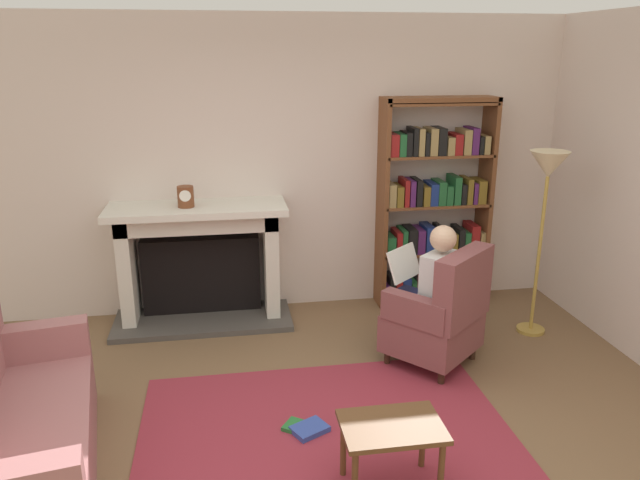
{
  "coord_description": "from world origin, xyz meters",
  "views": [
    {
      "loc": [
        -0.58,
        -2.99,
        2.37
      ],
      "look_at": [
        0.1,
        1.2,
        1.05
      ],
      "focal_mm": 34.07,
      "sensor_mm": 36.0,
      "label": 1
    }
  ],
  "objects_px": {
    "fireplace": "(200,259)",
    "floor_lamp": "(547,181)",
    "sofa_floral": "(13,435)",
    "mantel_clock": "(186,197)",
    "seated_reader": "(428,288)",
    "side_table": "(392,435)",
    "bookshelf": "(434,207)",
    "armchair_reading": "(440,315)"
  },
  "relations": [
    {
      "from": "fireplace",
      "to": "sofa_floral",
      "type": "height_order",
      "value": "fireplace"
    },
    {
      "from": "armchair_reading",
      "to": "side_table",
      "type": "height_order",
      "value": "armchair_reading"
    },
    {
      "from": "sofa_floral",
      "to": "floor_lamp",
      "type": "height_order",
      "value": "floor_lamp"
    },
    {
      "from": "armchair_reading",
      "to": "side_table",
      "type": "bearing_deg",
      "value": 19.14
    },
    {
      "from": "seated_reader",
      "to": "floor_lamp",
      "type": "xyz_separation_m",
      "value": [
        1.1,
        0.35,
        0.73
      ]
    },
    {
      "from": "mantel_clock",
      "to": "seated_reader",
      "type": "bearing_deg",
      "value": -28.33
    },
    {
      "from": "bookshelf",
      "to": "sofa_floral",
      "type": "relative_size",
      "value": 1.1
    },
    {
      "from": "armchair_reading",
      "to": "side_table",
      "type": "relative_size",
      "value": 1.73
    },
    {
      "from": "floor_lamp",
      "to": "side_table",
      "type": "bearing_deg",
      "value": -135.15
    },
    {
      "from": "fireplace",
      "to": "armchair_reading",
      "type": "distance_m",
      "value": 2.2
    },
    {
      "from": "bookshelf",
      "to": "floor_lamp",
      "type": "relative_size",
      "value": 1.24
    },
    {
      "from": "armchair_reading",
      "to": "seated_reader",
      "type": "bearing_deg",
      "value": -90.0
    },
    {
      "from": "fireplace",
      "to": "floor_lamp",
      "type": "distance_m",
      "value": 3.06
    },
    {
      "from": "fireplace",
      "to": "bookshelf",
      "type": "height_order",
      "value": "bookshelf"
    },
    {
      "from": "bookshelf",
      "to": "mantel_clock",
      "type": "bearing_deg",
      "value": -176.61
    },
    {
      "from": "armchair_reading",
      "to": "sofa_floral",
      "type": "distance_m",
      "value": 3.0
    },
    {
      "from": "armchair_reading",
      "to": "sofa_floral",
      "type": "bearing_deg",
      "value": -22.69
    },
    {
      "from": "mantel_clock",
      "to": "seated_reader",
      "type": "xyz_separation_m",
      "value": [
        1.86,
        -1.0,
        -0.56
      ]
    },
    {
      "from": "fireplace",
      "to": "seated_reader",
      "type": "relative_size",
      "value": 1.39
    },
    {
      "from": "bookshelf",
      "to": "floor_lamp",
      "type": "distance_m",
      "value": 1.11
    },
    {
      "from": "bookshelf",
      "to": "fireplace",
      "type": "bearing_deg",
      "value": -179.16
    },
    {
      "from": "bookshelf",
      "to": "side_table",
      "type": "bearing_deg",
      "value": -113.48
    },
    {
      "from": "fireplace",
      "to": "floor_lamp",
      "type": "height_order",
      "value": "floor_lamp"
    },
    {
      "from": "fireplace",
      "to": "side_table",
      "type": "relative_size",
      "value": 2.84
    },
    {
      "from": "seated_reader",
      "to": "sofa_floral",
      "type": "relative_size",
      "value": 0.63
    },
    {
      "from": "fireplace",
      "to": "bookshelf",
      "type": "xyz_separation_m",
      "value": [
        2.2,
        0.03,
        0.38
      ]
    },
    {
      "from": "armchair_reading",
      "to": "sofa_floral",
      "type": "xyz_separation_m",
      "value": [
        -2.84,
        -0.95,
        -0.1
      ]
    },
    {
      "from": "armchair_reading",
      "to": "bookshelf",
      "type": "bearing_deg",
      "value": -147.1
    },
    {
      "from": "floor_lamp",
      "to": "bookshelf",
      "type": "bearing_deg",
      "value": 130.25
    },
    {
      "from": "sofa_floral",
      "to": "floor_lamp",
      "type": "bearing_deg",
      "value": -80.28
    },
    {
      "from": "fireplace",
      "to": "mantel_clock",
      "type": "distance_m",
      "value": 0.62
    },
    {
      "from": "mantel_clock",
      "to": "floor_lamp",
      "type": "relative_size",
      "value": 0.11
    },
    {
      "from": "floor_lamp",
      "to": "seated_reader",
      "type": "bearing_deg",
      "value": -162.41
    },
    {
      "from": "seated_reader",
      "to": "floor_lamp",
      "type": "height_order",
      "value": "floor_lamp"
    },
    {
      "from": "bookshelf",
      "to": "armchair_reading",
      "type": "height_order",
      "value": "bookshelf"
    },
    {
      "from": "fireplace",
      "to": "floor_lamp",
      "type": "bearing_deg",
      "value": -14.79
    },
    {
      "from": "bookshelf",
      "to": "floor_lamp",
      "type": "height_order",
      "value": "bookshelf"
    },
    {
      "from": "sofa_floral",
      "to": "mantel_clock",
      "type": "bearing_deg",
      "value": -33.98
    },
    {
      "from": "mantel_clock",
      "to": "side_table",
      "type": "distance_m",
      "value": 2.82
    },
    {
      "from": "seated_reader",
      "to": "sofa_floral",
      "type": "bearing_deg",
      "value": -20.58
    },
    {
      "from": "bookshelf",
      "to": "seated_reader",
      "type": "relative_size",
      "value": 1.74
    },
    {
      "from": "fireplace",
      "to": "side_table",
      "type": "height_order",
      "value": "fireplace"
    }
  ]
}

